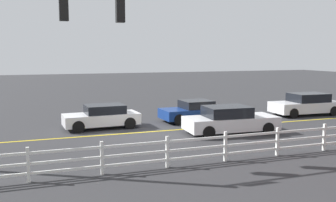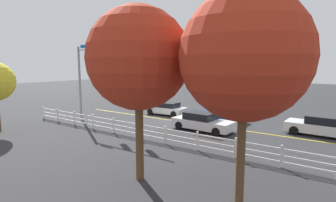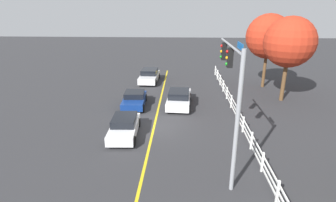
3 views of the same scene
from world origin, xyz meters
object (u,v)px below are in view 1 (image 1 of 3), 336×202
car_2 (194,111)px  car_0 (306,104)px  car_3 (102,117)px  car_1 (230,120)px

car_2 → car_0: bearing=174.6°
car_2 → car_3: car_3 is taller
car_0 → car_3: bearing=1.6°
car_0 → car_2: size_ratio=1.15×
car_0 → car_2: bearing=-0.7°
car_1 → car_0: bearing=27.6°
car_1 → car_3: 6.96m
car_1 → car_3: (5.96, -3.60, -0.04)m
car_2 → car_3: (5.66, 0.30, 0.03)m
car_0 → car_1: car_0 is taller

